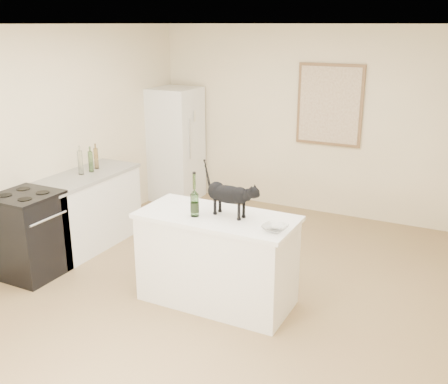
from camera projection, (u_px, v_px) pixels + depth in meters
floor at (218, 289)px, 5.36m from camera, size 5.50×5.50×0.00m
ceiling at (216, 24)px, 4.56m from camera, size 5.50×5.50×0.00m
wall_back at (308, 121)px, 7.29m from camera, size 4.50×0.00×4.50m
wall_left at (42, 144)px, 5.93m from camera, size 0.00×5.50×5.50m
island_base at (217, 261)px, 5.02m from camera, size 1.44×0.67×0.86m
island_top at (217, 217)px, 4.88m from camera, size 1.50×0.70×0.04m
left_cabinets at (86, 212)px, 6.32m from camera, size 0.60×1.40×0.86m
left_countertop at (83, 176)px, 6.18m from camera, size 0.62×1.44×0.04m
stove at (29, 236)px, 5.55m from camera, size 0.60×0.60×0.90m
fridge at (175, 144)px, 7.93m from camera, size 0.68×0.68×1.70m
artwork_frame at (330, 105)px, 7.06m from camera, size 0.90×0.03×1.10m
artwork_canvas at (329, 105)px, 7.05m from camera, size 0.82×0.00×1.02m
black_cat at (228, 197)px, 4.80m from camera, size 0.55×0.23×0.37m
wine_bottle at (194, 197)px, 4.79m from camera, size 0.10×0.10×0.37m
glass_bowl at (275, 228)px, 4.49m from camera, size 0.23×0.23×0.05m
fridge_paper at (195, 116)px, 7.66m from camera, size 0.04×0.12×0.16m
counter_bottle_cluster at (89, 161)px, 6.25m from camera, size 0.10×0.35×0.28m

